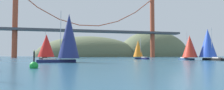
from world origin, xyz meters
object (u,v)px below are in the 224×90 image
Objects in this scene: sailboat_blue_spinnaker at (208,44)px; channel_buoy at (34,65)px; sailboat_scarlet_sail at (189,47)px; sailboat_red_spinnaker at (46,46)px; sailboat_orange_sail at (138,49)px; sailboat_navy_sail at (68,37)px.

sailboat_blue_spinnaker is 3.87× the size of channel_buoy.
sailboat_blue_spinnaker reaches higher than sailboat_scarlet_sail.
sailboat_scarlet_sail is at bearing -21.55° from sailboat_red_spinnaker.
sailboat_orange_sail is at bearing 127.90° from sailboat_scarlet_sail.
sailboat_red_spinnaker is at bearing 157.23° from sailboat_blue_spinnaker.
sailboat_blue_spinnaker is at bearing 28.77° from channel_buoy.
sailboat_navy_sail is at bearing -170.12° from sailboat_blue_spinnaker.
sailboat_navy_sail reaches higher than sailboat_orange_sail.
sailboat_blue_spinnaker reaches higher than sailboat_red_spinnaker.
sailboat_blue_spinnaker is 0.98× the size of sailboat_red_spinnaker.
sailboat_red_spinnaker is at bearing 104.17° from sailboat_navy_sail.
sailboat_orange_sail is (33.94, -2.93, -0.94)m from sailboat_red_spinnaker.
sailboat_blue_spinnaker reaches higher than channel_buoy.
sailboat_navy_sail is (-43.03, -7.49, 0.56)m from sailboat_blue_spinnaker.
sailboat_blue_spinnaker is at bearing -33.81° from sailboat_scarlet_sail.
sailboat_blue_spinnaker is 5.52m from sailboat_scarlet_sail.
sailboat_red_spinnaker is at bearing 175.07° from sailboat_orange_sail.
sailboat_orange_sail is (-16.30, 18.16, -1.36)m from sailboat_blue_spinnaker.
channel_buoy is (-31.30, -44.30, -3.43)m from sailboat_orange_sail.
sailboat_blue_spinnaker is 0.88× the size of sailboat_navy_sail.
channel_buoy is at bearing -145.91° from sailboat_scarlet_sail.
sailboat_scarlet_sail is at bearing 146.19° from sailboat_blue_spinnaker.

